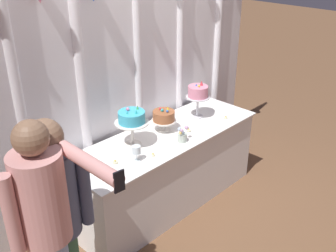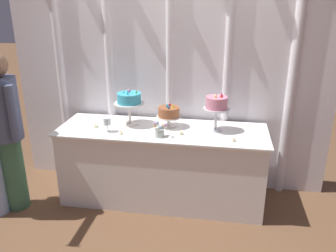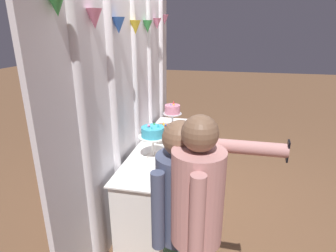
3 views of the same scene
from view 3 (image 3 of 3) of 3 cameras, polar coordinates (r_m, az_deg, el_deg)
ground_plane at (r=3.67m, az=1.54°, el=-15.37°), size 24.00×24.00×0.00m
draped_curtain at (r=3.25m, az=-7.10°, el=5.21°), size 3.42×0.14×2.55m
cake_table at (r=3.48m, az=-0.04°, el=-9.79°), size 2.09×0.69×0.79m
cake_display_leftmost at (r=2.91m, az=-3.15°, el=-1.56°), size 0.31×0.31×0.37m
cake_display_center at (r=3.32m, az=-1.26°, el=-1.00°), size 0.25×0.25×0.25m
cake_display_rightmost at (r=3.71m, az=0.91°, el=3.21°), size 0.25×0.25×0.39m
wine_glass at (r=2.78m, az=0.76°, el=-6.17°), size 0.07×0.07×0.14m
flower_vase at (r=3.26m, az=3.39°, el=-2.96°), size 0.13×0.10×0.15m
tealight_far_left at (r=2.70m, az=-2.02°, el=-9.15°), size 0.05×0.05×0.04m
tealight_near_left at (r=2.94m, az=2.17°, el=-6.66°), size 0.04×0.04×0.03m
tealight_near_right at (r=3.47m, az=2.42°, el=-2.48°), size 0.04×0.04×0.04m
tealight_far_right at (r=3.92m, az=4.90°, el=0.03°), size 0.04×0.04×0.03m
guest_man_pink_jacket at (r=1.98m, az=2.33°, el=-18.74°), size 0.43×0.43×1.58m
guest_girl_blue_dress at (r=1.81m, az=6.08°, el=-20.52°), size 0.48×0.67×1.66m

